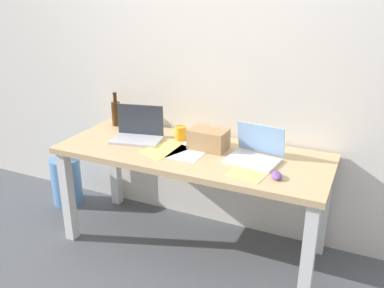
{
  "coord_description": "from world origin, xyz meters",
  "views": [
    {
      "loc": [
        1.05,
        -2.28,
        1.75
      ],
      "look_at": [
        0.0,
        0.0,
        0.78
      ],
      "focal_mm": 38.4,
      "sensor_mm": 36.0,
      "label": 1
    }
  ],
  "objects_px": {
    "laptop_right": "(255,153)",
    "cardboard_box": "(208,139)",
    "coffee_mug": "(180,133)",
    "beer_bottle": "(116,113)",
    "laptop_left": "(138,132)",
    "computer_mouse": "(277,175)",
    "water_cooler_jug": "(67,180)",
    "desk": "(192,164)"
  },
  "relations": [
    {
      "from": "desk",
      "to": "laptop_left",
      "type": "bearing_deg",
      "value": 175.43
    },
    {
      "from": "cardboard_box",
      "to": "water_cooler_jug",
      "type": "height_order",
      "value": "cardboard_box"
    },
    {
      "from": "desk",
      "to": "cardboard_box",
      "type": "xyz_separation_m",
      "value": [
        0.08,
        0.09,
        0.16
      ]
    },
    {
      "from": "laptop_right",
      "to": "computer_mouse",
      "type": "xyz_separation_m",
      "value": [
        0.19,
        -0.2,
        -0.03
      ]
    },
    {
      "from": "computer_mouse",
      "to": "cardboard_box",
      "type": "height_order",
      "value": "cardboard_box"
    },
    {
      "from": "desk",
      "to": "computer_mouse",
      "type": "relative_size",
      "value": 18.06
    },
    {
      "from": "laptop_right",
      "to": "cardboard_box",
      "type": "bearing_deg",
      "value": 170.37
    },
    {
      "from": "laptop_right",
      "to": "coffee_mug",
      "type": "distance_m",
      "value": 0.6
    },
    {
      "from": "computer_mouse",
      "to": "beer_bottle",
      "type": "bearing_deg",
      "value": 139.65
    },
    {
      "from": "desk",
      "to": "computer_mouse",
      "type": "height_order",
      "value": "computer_mouse"
    },
    {
      "from": "laptop_right",
      "to": "water_cooler_jug",
      "type": "distance_m",
      "value": 1.75
    },
    {
      "from": "laptop_right",
      "to": "cardboard_box",
      "type": "height_order",
      "value": "laptop_right"
    },
    {
      "from": "beer_bottle",
      "to": "computer_mouse",
      "type": "height_order",
      "value": "beer_bottle"
    },
    {
      "from": "desk",
      "to": "laptop_right",
      "type": "height_order",
      "value": "laptop_right"
    },
    {
      "from": "desk",
      "to": "cardboard_box",
      "type": "relative_size",
      "value": 7.28
    },
    {
      "from": "laptop_right",
      "to": "beer_bottle",
      "type": "relative_size",
      "value": 1.31
    },
    {
      "from": "laptop_right",
      "to": "cardboard_box",
      "type": "distance_m",
      "value": 0.34
    },
    {
      "from": "desk",
      "to": "cardboard_box",
      "type": "bearing_deg",
      "value": 47.07
    },
    {
      "from": "laptop_right",
      "to": "laptop_left",
      "type": "bearing_deg",
      "value": 179.63
    },
    {
      "from": "beer_bottle",
      "to": "coffee_mug",
      "type": "xyz_separation_m",
      "value": [
        0.59,
        -0.07,
        -0.06
      ]
    },
    {
      "from": "cardboard_box",
      "to": "water_cooler_jug",
      "type": "xyz_separation_m",
      "value": [
        -1.31,
        0.03,
        -0.59
      ]
    },
    {
      "from": "computer_mouse",
      "to": "desk",
      "type": "bearing_deg",
      "value": 140.8
    },
    {
      "from": "beer_bottle",
      "to": "cardboard_box",
      "type": "bearing_deg",
      "value": -10.44
    },
    {
      "from": "laptop_left",
      "to": "cardboard_box",
      "type": "relative_size",
      "value": 1.51
    },
    {
      "from": "beer_bottle",
      "to": "computer_mouse",
      "type": "bearing_deg",
      "value": -16.75
    },
    {
      "from": "laptop_left",
      "to": "coffee_mug",
      "type": "distance_m",
      "value": 0.3
    },
    {
      "from": "laptop_left",
      "to": "water_cooler_jug",
      "type": "distance_m",
      "value": 0.98
    },
    {
      "from": "coffee_mug",
      "to": "water_cooler_jug",
      "type": "xyz_separation_m",
      "value": [
        -1.06,
        -0.05,
        -0.57
      ]
    },
    {
      "from": "beer_bottle",
      "to": "laptop_right",
      "type": "bearing_deg",
      "value": -10.21
    },
    {
      "from": "coffee_mug",
      "to": "water_cooler_jug",
      "type": "distance_m",
      "value": 1.21
    },
    {
      "from": "beer_bottle",
      "to": "computer_mouse",
      "type": "distance_m",
      "value": 1.43
    },
    {
      "from": "beer_bottle",
      "to": "water_cooler_jug",
      "type": "distance_m",
      "value": 0.79
    },
    {
      "from": "desk",
      "to": "coffee_mug",
      "type": "height_order",
      "value": "coffee_mug"
    },
    {
      "from": "desk",
      "to": "beer_bottle",
      "type": "relative_size",
      "value": 6.91
    },
    {
      "from": "laptop_right",
      "to": "beer_bottle",
      "type": "height_order",
      "value": "beer_bottle"
    },
    {
      "from": "laptop_left",
      "to": "laptop_right",
      "type": "height_order",
      "value": "laptop_left"
    },
    {
      "from": "laptop_right",
      "to": "coffee_mug",
      "type": "height_order",
      "value": "laptop_right"
    },
    {
      "from": "laptop_left",
      "to": "coffee_mug",
      "type": "xyz_separation_m",
      "value": [
        0.27,
        0.13,
        -0.01
      ]
    },
    {
      "from": "laptop_right",
      "to": "computer_mouse",
      "type": "height_order",
      "value": "laptop_right"
    },
    {
      "from": "coffee_mug",
      "to": "water_cooler_jug",
      "type": "bearing_deg",
      "value": -177.36
    },
    {
      "from": "coffee_mug",
      "to": "cardboard_box",
      "type": "bearing_deg",
      "value": -18.18
    },
    {
      "from": "water_cooler_jug",
      "to": "coffee_mug",
      "type": "bearing_deg",
      "value": 2.64
    }
  ]
}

